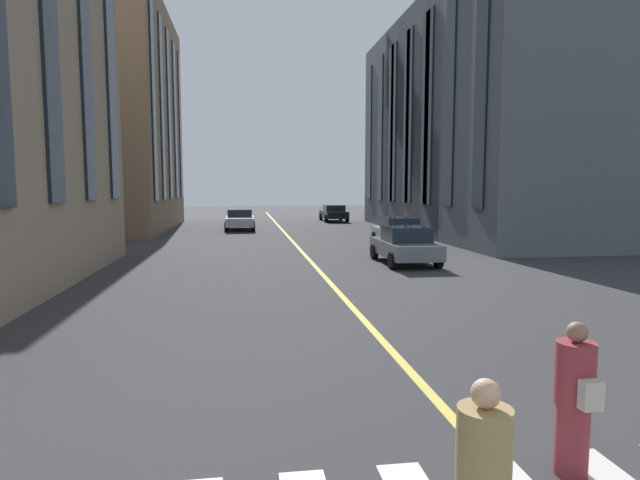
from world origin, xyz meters
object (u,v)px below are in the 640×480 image
Objects in this scene: car_grey_mid at (405,245)px; car_black_trailing at (334,213)px; car_silver_parked_a at (398,232)px; pedestrian_companion at (574,400)px; car_silver_parked_b at (240,219)px.

car_grey_mid is 24.40m from car_black_trailing.
car_black_trailing is (18.59, 0.00, 0.00)m from car_silver_parked_a.
car_silver_parked_b is at bearing 6.35° from pedestrian_companion.
car_silver_parked_b is 1.13× the size of car_grey_mid.
car_silver_parked_b is at bearing 20.34° from car_grey_mid.
car_grey_mid reaches higher than car_black_trailing.
car_silver_parked_a is 1.00× the size of car_grey_mid.
car_silver_parked_b is 1.00× the size of car_black_trailing.
pedestrian_companion reaches higher than car_silver_parked_b.
pedestrian_companion is at bearing -173.65° from car_silver_parked_b.
pedestrian_companion reaches higher than car_black_trailing.
car_black_trailing is (7.59, -7.69, 0.00)m from car_silver_parked_b.
car_silver_parked_a is at bearing -14.37° from car_grey_mid.
car_black_trailing is (24.36, -1.48, 0.00)m from car_grey_mid.
pedestrian_companion reaches higher than car_silver_parked_a.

